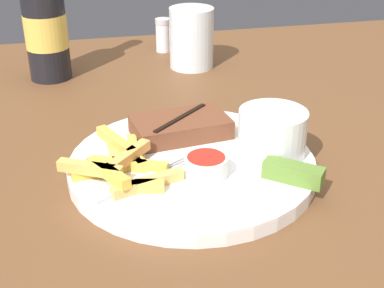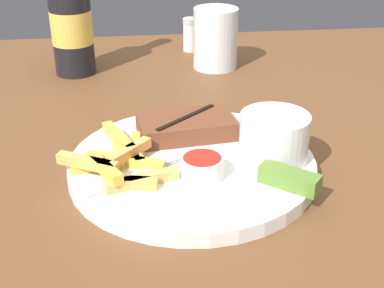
% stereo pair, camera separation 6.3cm
% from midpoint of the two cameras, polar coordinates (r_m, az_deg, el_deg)
% --- Properties ---
extents(dining_table, '(1.44, 1.19, 0.76)m').
position_cam_midpoint_polar(dining_table, '(0.68, -2.65, -8.13)').
color(dining_table, brown).
rests_on(dining_table, ground_plane).
extents(dinner_plate, '(0.29, 0.29, 0.02)m').
position_cam_midpoint_polar(dinner_plate, '(0.64, -2.80, -2.37)').
color(dinner_plate, white).
rests_on(dinner_plate, dining_table).
extents(steak_portion, '(0.13, 0.08, 0.03)m').
position_cam_midpoint_polar(steak_portion, '(0.69, -4.17, 1.75)').
color(steak_portion, brown).
rests_on(steak_portion, dinner_plate).
extents(fries_pile, '(0.14, 0.14, 0.02)m').
position_cam_midpoint_polar(fries_pile, '(0.62, -10.39, -2.10)').
color(fries_pile, '#E6B04B').
rests_on(fries_pile, dinner_plate).
extents(coleslaw_cup, '(0.08, 0.08, 0.06)m').
position_cam_midpoint_polar(coleslaw_cup, '(0.64, 5.79, 1.37)').
color(coleslaw_cup, white).
rests_on(coleslaw_cup, dinner_plate).
extents(dipping_sauce_cup, '(0.05, 0.05, 0.02)m').
position_cam_midpoint_polar(dipping_sauce_cup, '(0.60, -1.49, -2.36)').
color(dipping_sauce_cup, silver).
rests_on(dipping_sauce_cup, dinner_plate).
extents(pickle_spear, '(0.07, 0.06, 0.02)m').
position_cam_midpoint_polar(pickle_spear, '(0.59, 7.80, -3.14)').
color(pickle_spear, '#567A2D').
rests_on(pickle_spear, dinner_plate).
extents(fork_utensil, '(0.12, 0.08, 0.00)m').
position_cam_midpoint_polar(fork_utensil, '(0.60, -8.54, -3.95)').
color(fork_utensil, '#B7B7BC').
rests_on(fork_utensil, dinner_plate).
extents(beer_bottle, '(0.07, 0.07, 0.24)m').
position_cam_midpoint_polar(beer_bottle, '(0.95, -17.22, 11.63)').
color(beer_bottle, black).
rests_on(beer_bottle, dining_table).
extents(drinking_glass, '(0.08, 0.08, 0.11)m').
position_cam_midpoint_polar(drinking_glass, '(0.98, -1.93, 11.21)').
color(drinking_glass, silver).
rests_on(drinking_glass, dining_table).
extents(salt_shaker, '(0.03, 0.03, 0.07)m').
position_cam_midpoint_polar(salt_shaker, '(1.08, -4.82, 11.50)').
color(salt_shaker, white).
rests_on(salt_shaker, dining_table).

